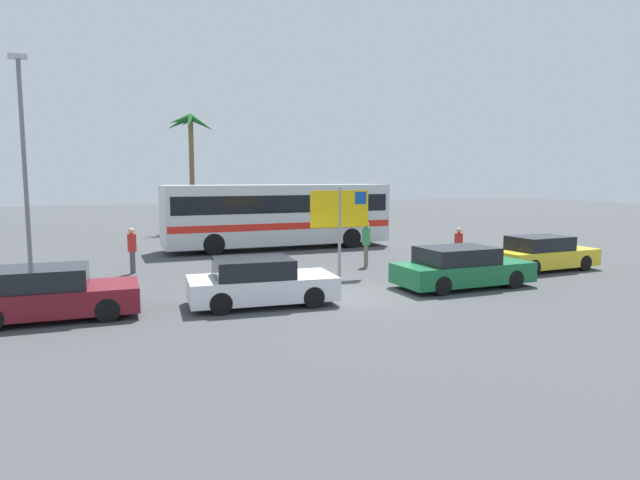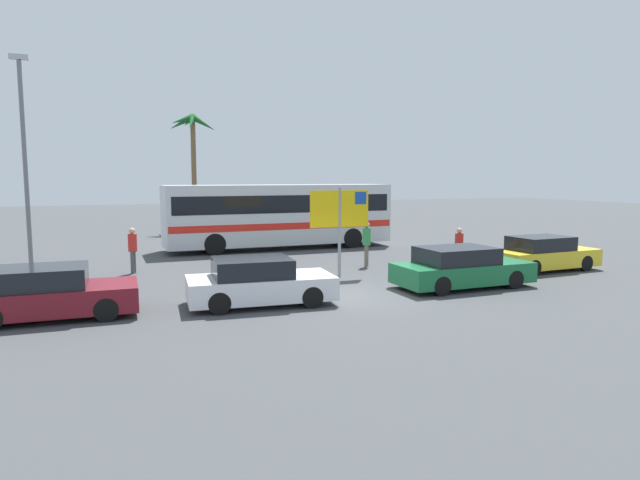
# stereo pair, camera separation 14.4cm
# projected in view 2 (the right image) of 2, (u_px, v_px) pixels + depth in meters

# --- Properties ---
(ground) EXTENTS (120.00, 120.00, 0.00)m
(ground) POSITION_uv_depth(u_px,v_px,m) (355.00, 295.00, 16.68)
(ground) COLOR #424447
(bus_front_coach) EXTENTS (11.19, 2.58, 3.17)m
(bus_front_coach) POSITION_uv_depth(u_px,v_px,m) (279.00, 213.00, 27.22)
(bus_front_coach) COLOR silver
(bus_front_coach) RESTS_ON ground
(ferry_sign) EXTENTS (2.20, 0.11, 3.20)m
(ferry_sign) POSITION_uv_depth(u_px,v_px,m) (341.00, 212.00, 19.30)
(ferry_sign) COLOR gray
(ferry_sign) RESTS_ON ground
(car_maroon) EXTENTS (4.13, 1.99, 1.32)m
(car_maroon) POSITION_uv_depth(u_px,v_px,m) (50.00, 293.00, 13.84)
(car_maroon) COLOR maroon
(car_maroon) RESTS_ON ground
(car_green) EXTENTS (4.49, 1.88, 1.32)m
(car_green) POSITION_uv_depth(u_px,v_px,m) (461.00, 268.00, 17.70)
(car_green) COLOR #196638
(car_green) RESTS_ON ground
(car_yellow) EXTENTS (4.27, 1.80, 1.32)m
(car_yellow) POSITION_uv_depth(u_px,v_px,m) (544.00, 254.00, 20.88)
(car_yellow) COLOR yellow
(car_yellow) RESTS_ON ground
(car_white) EXTENTS (4.19, 2.17, 1.32)m
(car_white) POSITION_uv_depth(u_px,v_px,m) (259.00, 282.00, 15.31)
(car_white) COLOR silver
(car_white) RESTS_ON ground
(pedestrian_crossing_lot) EXTENTS (0.32, 0.32, 1.79)m
(pedestrian_crossing_lot) POSITION_uv_depth(u_px,v_px,m) (367.00, 240.00, 21.75)
(pedestrian_crossing_lot) COLOR #706656
(pedestrian_crossing_lot) RESTS_ON ground
(pedestrian_by_bus) EXTENTS (0.32, 0.32, 1.62)m
(pedestrian_by_bus) POSITION_uv_depth(u_px,v_px,m) (459.00, 245.00, 21.15)
(pedestrian_by_bus) COLOR #4C4C51
(pedestrian_by_bus) RESTS_ON ground
(pedestrian_near_sign) EXTENTS (0.32, 0.32, 1.70)m
(pedestrian_near_sign) POSITION_uv_depth(u_px,v_px,m) (133.00, 247.00, 20.22)
(pedestrian_near_sign) COLOR #4C4C51
(pedestrian_near_sign) RESTS_ON ground
(lamp_post_left_side) EXTENTS (0.56, 0.20, 7.42)m
(lamp_post_left_side) POSITION_uv_depth(u_px,v_px,m) (25.00, 162.00, 17.67)
(lamp_post_left_side) COLOR slate
(lamp_post_left_side) RESTS_ON ground
(palm_tree_seaside) EXTENTS (3.18, 3.25, 7.63)m
(palm_tree_seaside) POSITION_uv_depth(u_px,v_px,m) (193.00, 135.00, 35.50)
(palm_tree_seaside) COLOR brown
(palm_tree_seaside) RESTS_ON ground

